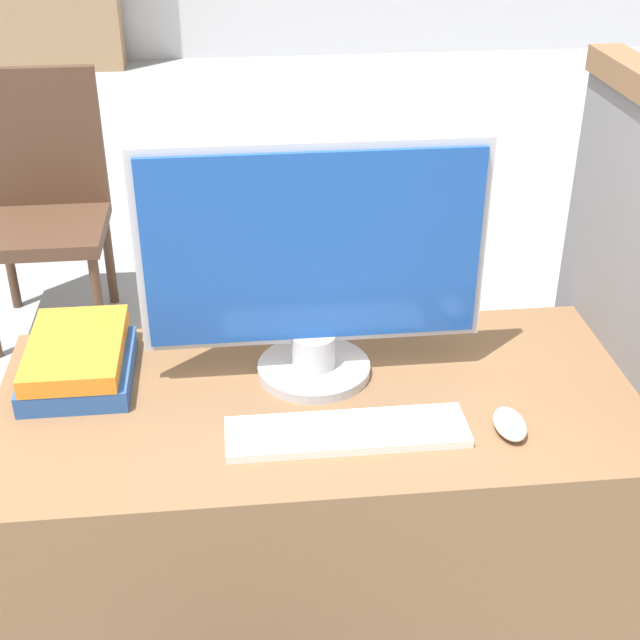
{
  "coord_description": "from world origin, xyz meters",
  "views": [
    {
      "loc": [
        -0.14,
        -1.06,
        1.7
      ],
      "look_at": [
        0.0,
        0.26,
        0.95
      ],
      "focal_mm": 50.0,
      "sensor_mm": 36.0,
      "label": 1
    }
  ],
  "objects_px": {
    "book_stack": "(78,361)",
    "mouse": "(510,424)",
    "far_chair": "(43,195)",
    "keyboard": "(347,432)",
    "monitor": "(314,264)"
  },
  "relations": [
    {
      "from": "book_stack",
      "to": "far_chair",
      "type": "bearing_deg",
      "value": 102.7
    },
    {
      "from": "book_stack",
      "to": "far_chair",
      "type": "relative_size",
      "value": 0.29
    },
    {
      "from": "mouse",
      "to": "book_stack",
      "type": "bearing_deg",
      "value": 161.67
    },
    {
      "from": "monitor",
      "to": "far_chair",
      "type": "relative_size",
      "value": 0.67
    },
    {
      "from": "keyboard",
      "to": "mouse",
      "type": "bearing_deg",
      "value": -3.44
    },
    {
      "from": "far_chair",
      "to": "book_stack",
      "type": "bearing_deg",
      "value": -30.81
    },
    {
      "from": "mouse",
      "to": "far_chair",
      "type": "bearing_deg",
      "value": 120.71
    },
    {
      "from": "monitor",
      "to": "book_stack",
      "type": "bearing_deg",
      "value": 176.19
    },
    {
      "from": "keyboard",
      "to": "book_stack",
      "type": "relative_size",
      "value": 1.55
    },
    {
      "from": "keyboard",
      "to": "book_stack",
      "type": "xyz_separation_m",
      "value": [
        -0.48,
        0.24,
        0.03
      ]
    },
    {
      "from": "keyboard",
      "to": "far_chair",
      "type": "distance_m",
      "value": 2.1
    },
    {
      "from": "book_stack",
      "to": "mouse",
      "type": "bearing_deg",
      "value": -18.33
    },
    {
      "from": "mouse",
      "to": "book_stack",
      "type": "xyz_separation_m",
      "value": [
        -0.76,
        0.25,
        0.02
      ]
    },
    {
      "from": "mouse",
      "to": "far_chair",
      "type": "distance_m",
      "value": 2.24
    },
    {
      "from": "mouse",
      "to": "far_chair",
      "type": "xyz_separation_m",
      "value": [
        -1.14,
        1.91,
        -0.28
      ]
    }
  ]
}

